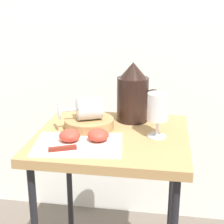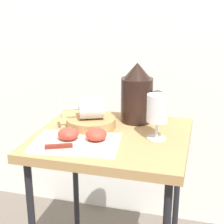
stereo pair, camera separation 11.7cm
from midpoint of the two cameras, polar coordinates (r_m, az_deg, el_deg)
name	(u,v)px [view 2 (the right image)]	position (r m, az deg, el deg)	size (l,w,h in m)	color
curtain_drape	(145,47)	(1.73, 7.40, 10.49)	(2.40, 0.03, 1.84)	white
table	(112,155)	(1.22, 2.75, -7.01)	(0.52, 0.48, 0.71)	#AD8451
linen_napkin	(76,143)	(1.12, -2.93, -5.13)	(0.28, 0.20, 0.00)	silver
basket_tray	(91,122)	(1.25, -0.76, -1.77)	(0.18, 0.18, 0.04)	#AD8451
pitcher	(137,98)	(1.30, 6.67, 2.22)	(0.17, 0.12, 0.22)	black
wine_glass_upright	(158,111)	(1.14, 10.34, 0.17)	(0.07, 0.07, 0.15)	silver
wine_glass_tipped_near	(90,108)	(1.23, -0.90, 0.62)	(0.16, 0.12, 0.08)	silver
apple_half_left	(68,134)	(1.14, -4.24, -3.62)	(0.07, 0.07, 0.04)	#CC3D2D
apple_half_right	(96,135)	(1.13, 0.38, -3.76)	(0.07, 0.07, 0.04)	#CC3D2D
knife	(69,146)	(1.08, -4.03, -5.60)	(0.19, 0.10, 0.01)	silver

